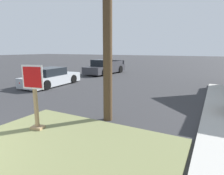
{
  "coord_description": "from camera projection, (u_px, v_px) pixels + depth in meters",
  "views": [
    {
      "loc": [
        5.62,
        -0.9,
        2.49
      ],
      "look_at": [
        2.2,
        5.43,
        1.05
      ],
      "focal_mm": 30.65,
      "sensor_mm": 36.0,
      "label": 1
    }
  ],
  "objects": [
    {
      "name": "grass_corner_patch",
      "position": [
        52.0,
        157.0,
        4.44
      ],
      "size": [
        5.55,
        4.8,
        0.08
      ],
      "primitive_type": "cube",
      "color": "olive",
      "rests_on": "ground"
    },
    {
      "name": "manhole_cover",
      "position": [
        22.0,
        132.0,
        5.82
      ],
      "size": [
        0.7,
        0.7,
        0.02
      ],
      "primitive_type": "cylinder",
      "color": "black",
      "rests_on": "ground"
    },
    {
      "name": "stop_sign",
      "position": [
        35.0,
        99.0,
        5.72
      ],
      "size": [
        0.7,
        0.35,
        1.97
      ],
      "color": "#A3845B",
      "rests_on": "grass_corner_patch"
    },
    {
      "name": "pickup_truck_charcoal",
      "position": [
        105.0,
        68.0,
        19.81
      ],
      "size": [
        2.24,
        5.39,
        1.48
      ],
      "color": "#38383D",
      "rests_on": "ground"
    },
    {
      "name": "parked_sedan_silver",
      "position": [
        51.0,
        78.0,
        13.39
      ],
      "size": [
        2.04,
        4.58,
        1.25
      ],
      "color": "#ADB2B7",
      "rests_on": "ground"
    }
  ]
}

